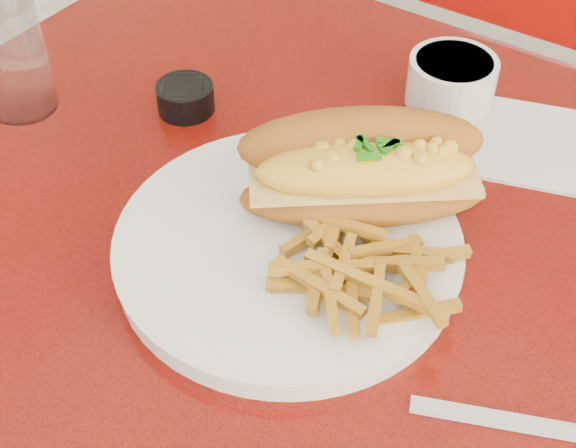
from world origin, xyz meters
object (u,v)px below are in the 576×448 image
Objects in this scene: water_tumbler at (12,58)px; gravy_ramekin at (451,80)px; knife at (576,433)px; dinner_plate at (288,247)px; mac_hoagie at (363,169)px; sauce_cup_left at (185,96)px; fork at (367,264)px; diner_table at (412,395)px.

gravy_ramekin is at bearing 35.34° from water_tumbler.
water_tumbler is at bearing 152.75° from knife.
dinner_plate is at bearing -92.76° from gravy_ramekin.
dinner_plate is 0.09m from mac_hoagie.
sauce_cup_left is at bearing 150.87° from dinner_plate.
diner_table is at bearing -75.17° from fork.
diner_table is at bearing 1.91° from water_tumbler.
knife is (0.15, -0.07, 0.16)m from diner_table.
mac_hoagie is 0.08m from fork.
fork is at bearing -20.22° from sauce_cup_left.
fork is at bearing -1.36° from water_tumbler.
dinner_plate is 0.27m from knife.
diner_table is at bearing -57.92° from mac_hoagie.
fork is 0.43m from water_tumbler.
mac_hoagie reaches higher than diner_table.
mac_hoagie is (0.03, 0.07, 0.05)m from dinner_plate.
knife is at bearing -50.98° from gravy_ramekin.
mac_hoagie is at bearing 134.45° from knife.
diner_table is 0.23m from knife.
sauce_cup_left is (-0.28, 0.10, -0.00)m from fork.
diner_table is 0.33m from gravy_ramekin.
mac_hoagie is at bearing 22.65° from fork.
gravy_ramekin reaches higher than sauce_cup_left.
diner_table is 0.38m from sauce_cup_left.
water_tumbler reaches higher than dinner_plate.
knife is (0.25, -0.31, -0.03)m from gravy_ramekin.
water_tumbler is at bearing -178.09° from diner_table.
knife is at bearing -16.95° from sauce_cup_left.
diner_table is 7.70× the size of fork.
water_tumbler is (-0.38, -0.05, -0.00)m from mac_hoagie.
fork is 1.64× the size of gravy_ramekin.
gravy_ramekin is at bearing -0.83° from fork.
water_tumbler is (-0.42, 0.01, 0.04)m from fork.
fork is at bearing 11.28° from dinner_plate.
dinner_plate is at bearing -3.87° from water_tumbler.
water_tumbler is 0.63× the size of knife.
dinner_plate reaches higher than knife.
dinner_plate and fork have the same top height.
gravy_ramekin is 0.40m from knife.
dinner_plate is 4.95× the size of sauce_cup_left.
mac_hoagie is at bearing 69.85° from dinner_plate.
knife is at bearing -114.62° from fork.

